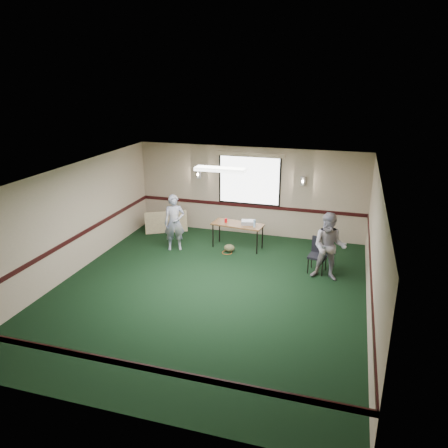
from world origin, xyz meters
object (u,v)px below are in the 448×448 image
(folding_table, at_px, (238,226))
(person_left, at_px, (174,223))
(projector, at_px, (247,222))
(conference_chair, at_px, (319,252))
(person_right, at_px, (329,247))

(folding_table, distance_m, person_left, 1.78)
(person_left, bearing_deg, projector, -4.82)
(conference_chair, xyz_separation_m, person_left, (-4.01, 0.30, 0.28))
(conference_chair, bearing_deg, folding_table, 168.06)
(folding_table, relative_size, person_right, 0.90)
(person_left, bearing_deg, conference_chair, -27.41)
(folding_table, distance_m, person_right, 2.92)
(conference_chair, height_order, person_right, person_right)
(projector, height_order, conference_chair, conference_chair)
(folding_table, xyz_separation_m, person_right, (2.60, -1.33, 0.17))
(conference_chair, distance_m, person_right, 0.59)
(person_right, bearing_deg, conference_chair, 124.89)
(folding_table, xyz_separation_m, conference_chair, (2.34, -0.91, -0.16))
(folding_table, bearing_deg, person_right, -20.25)
(conference_chair, height_order, person_left, person_left)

